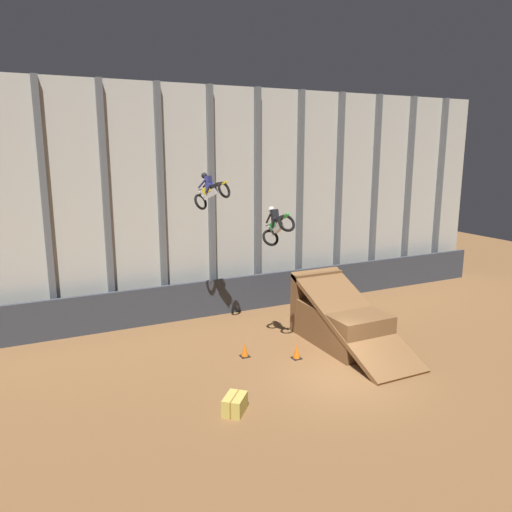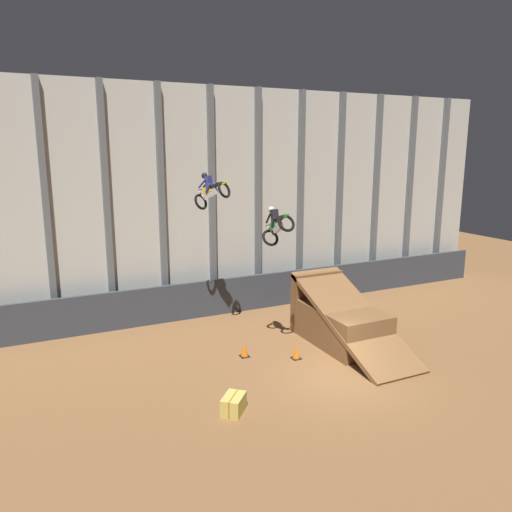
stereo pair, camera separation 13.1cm
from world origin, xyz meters
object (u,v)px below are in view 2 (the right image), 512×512
at_px(hay_bale_trackside, 234,404).
at_px(rider_bike_left_air, 211,191).
at_px(dirt_ramp, 338,320).
at_px(rider_bike_right_air, 277,225).
at_px(traffic_cone_near_ramp, 296,352).
at_px(traffic_cone_arena_edge, 245,350).

bearing_deg(hay_bale_trackside, rider_bike_left_air, 74.24).
xyz_separation_m(dirt_ramp, hay_bale_trackside, (-6.45, -3.57, -0.67)).
distance_m(rider_bike_right_air, traffic_cone_near_ramp, 5.09).
relative_size(rider_bike_right_air, traffic_cone_near_ramp, 2.97).
bearing_deg(rider_bike_left_air, traffic_cone_near_ramp, -95.90).
relative_size(rider_bike_right_air, hay_bale_trackside, 1.61).
bearing_deg(traffic_cone_near_ramp, dirt_ramp, 18.35).
bearing_deg(traffic_cone_near_ramp, rider_bike_right_air, 101.33).
bearing_deg(dirt_ramp, rider_bike_right_air, 171.76).
relative_size(rider_bike_left_air, traffic_cone_arena_edge, 3.12).
bearing_deg(rider_bike_left_air, traffic_cone_arena_edge, -117.87).
distance_m(dirt_ramp, rider_bike_left_air, 7.80).
distance_m(rider_bike_right_air, hay_bale_trackside, 7.29).
bearing_deg(traffic_cone_arena_edge, hay_bale_trackside, -119.02).
xyz_separation_m(dirt_ramp, rider_bike_right_air, (-2.84, 0.41, 4.25)).
height_order(rider_bike_right_air, traffic_cone_near_ramp, rider_bike_right_air).
bearing_deg(rider_bike_left_air, hay_bale_trackside, -137.01).
bearing_deg(rider_bike_left_air, rider_bike_right_air, -90.47).
xyz_separation_m(dirt_ramp, traffic_cone_arena_edge, (-4.35, 0.22, -0.67)).
bearing_deg(traffic_cone_near_ramp, rider_bike_left_air, 115.34).
relative_size(dirt_ramp, traffic_cone_near_ramp, 10.75).
height_order(rider_bike_left_air, rider_bike_right_air, rider_bike_left_air).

